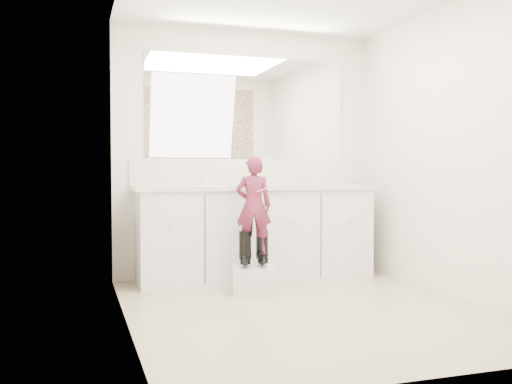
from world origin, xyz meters
name	(u,v)px	position (x,y,z in m)	size (l,w,h in m)	color
floor	(306,309)	(0.00, 0.00, 0.00)	(3.00, 3.00, 0.00)	#968262
wall_back	(247,153)	(0.00, 1.50, 1.20)	(2.60, 2.60, 0.00)	beige
wall_front	(428,135)	(0.00, -1.50, 1.20)	(2.60, 2.60, 0.00)	beige
wall_left	(126,145)	(-1.30, 0.00, 1.20)	(3.00, 3.00, 0.00)	beige
wall_right	(456,149)	(1.30, 0.00, 1.20)	(3.00, 3.00, 0.00)	beige
vanity_cabinet	(256,235)	(0.00, 1.23, 0.42)	(2.20, 0.55, 0.85)	silver
countertop	(256,187)	(0.00, 1.21, 0.87)	(2.28, 0.58, 0.04)	beige
backsplash	(247,172)	(0.00, 1.49, 1.02)	(2.28, 0.03, 0.25)	beige
mirror	(247,108)	(0.00, 1.49, 1.64)	(2.00, 0.02, 1.00)	white
dot_panel	(427,42)	(0.00, -1.49, 1.65)	(2.00, 0.01, 1.20)	#472819
faucet	(251,180)	(0.00, 1.38, 0.94)	(0.08, 0.08, 0.10)	silver
cup	(300,180)	(0.45, 1.23, 0.94)	(0.11, 0.11, 0.10)	beige
soap_bottle	(207,175)	(-0.47, 1.24, 0.99)	(0.09, 0.09, 0.20)	silver
step_stool	(254,280)	(-0.20, 0.65, 0.11)	(0.35, 0.30, 0.23)	silver
boot_left	(245,249)	(-0.27, 0.67, 0.37)	(0.11, 0.20, 0.30)	black
boot_right	(262,248)	(-0.12, 0.67, 0.37)	(0.11, 0.20, 0.30)	black
toddler	(254,205)	(-0.20, 0.67, 0.74)	(0.30, 0.20, 0.82)	#A1315E
toothbrush	(265,189)	(-0.13, 0.59, 0.88)	(0.01, 0.01, 0.14)	pink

